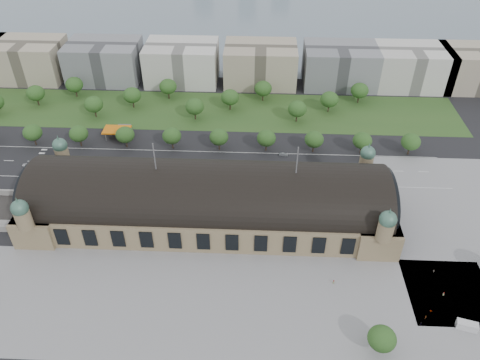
{
  "coord_description": "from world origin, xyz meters",
  "views": [
    {
      "loc": [
        19.84,
        -146.79,
        134.24
      ],
      "look_at": [
        12.69,
        9.37,
        14.0
      ],
      "focal_mm": 35.0,
      "sensor_mm": 36.0,
      "label": 1
    }
  ],
  "objects_px": {
    "parked_car_0": "(64,177)",
    "bus_east": "(253,174)",
    "pedestrian_0": "(334,282)",
    "parked_car_2": "(97,183)",
    "pedestrian_2": "(434,271)",
    "petrol_station": "(121,129)",
    "traffic_car_5": "(283,155)",
    "bus_west": "(187,176)",
    "pedestrian_3": "(431,311)",
    "pedestrian_5": "(444,294)",
    "traffic_car_3": "(167,161)",
    "traffic_car_2": "(84,165)",
    "parked_car_3": "(80,178)",
    "traffic_car_6": "(353,182)",
    "parked_car_4": "(108,184)",
    "pedestrian_1": "(426,317)",
    "pedestrian_4": "(421,324)",
    "van_south": "(466,326)",
    "traffic_car_4": "(204,178)",
    "parked_car_6": "(176,180)",
    "parked_car_5": "(124,184)",
    "traffic_car_0": "(27,165)",
    "parked_car_1": "(72,177)",
    "bus_mid": "(204,177)"
  },
  "relations": [
    {
      "from": "traffic_car_3",
      "to": "pedestrian_0",
      "type": "relative_size",
      "value": 2.71
    },
    {
      "from": "traffic_car_4",
      "to": "parked_car_6",
      "type": "distance_m",
      "value": 13.15
    },
    {
      "from": "petrol_station",
      "to": "parked_car_6",
      "type": "bearing_deg",
      "value": -48.29
    },
    {
      "from": "parked_car_5",
      "to": "pedestrian_2",
      "type": "distance_m",
      "value": 136.83
    },
    {
      "from": "traffic_car_5",
      "to": "parked_car_2",
      "type": "relative_size",
      "value": 0.94
    },
    {
      "from": "traffic_car_3",
      "to": "parked_car_4",
      "type": "relative_size",
      "value": 1.01
    },
    {
      "from": "parked_car_1",
      "to": "bus_east",
      "type": "distance_m",
      "value": 85.73
    },
    {
      "from": "traffic_car_0",
      "to": "pedestrian_5",
      "type": "relative_size",
      "value": 3.08
    },
    {
      "from": "bus_west",
      "to": "bus_east",
      "type": "relative_size",
      "value": 0.96
    },
    {
      "from": "pedestrian_4",
      "to": "traffic_car_5",
      "type": "bearing_deg",
      "value": -131.34
    },
    {
      "from": "parked_car_3",
      "to": "traffic_car_5",
      "type": "bearing_deg",
      "value": 76.54
    },
    {
      "from": "bus_east",
      "to": "pedestrian_1",
      "type": "relative_size",
      "value": 6.22
    },
    {
      "from": "parked_car_4",
      "to": "parked_car_5",
      "type": "xyz_separation_m",
      "value": [
        7.53,
        0.0,
        0.04
      ]
    },
    {
      "from": "traffic_car_5",
      "to": "pedestrian_3",
      "type": "relative_size",
      "value": 2.49
    },
    {
      "from": "pedestrian_2",
      "to": "pedestrian_3",
      "type": "height_order",
      "value": "pedestrian_3"
    },
    {
      "from": "van_south",
      "to": "pedestrian_5",
      "type": "height_order",
      "value": "van_south"
    },
    {
      "from": "traffic_car_4",
      "to": "parked_car_4",
      "type": "bearing_deg",
      "value": -86.64
    },
    {
      "from": "pedestrian_0",
      "to": "traffic_car_3",
      "type": "bearing_deg",
      "value": 123.33
    },
    {
      "from": "parked_car_2",
      "to": "pedestrian_2",
      "type": "relative_size",
      "value": 2.84
    },
    {
      "from": "traffic_car_6",
      "to": "parked_car_3",
      "type": "height_order",
      "value": "parked_car_3"
    },
    {
      "from": "traffic_car_5",
      "to": "parked_car_3",
      "type": "height_order",
      "value": "parked_car_3"
    },
    {
      "from": "parked_car_3",
      "to": "pedestrian_4",
      "type": "xyz_separation_m",
      "value": [
        139.62,
        -74.22,
        -0.01
      ]
    },
    {
      "from": "parked_car_0",
      "to": "bus_east",
      "type": "relative_size",
      "value": 0.37
    },
    {
      "from": "parked_car_5",
      "to": "pedestrian_5",
      "type": "distance_m",
      "value": 141.28
    },
    {
      "from": "traffic_car_4",
      "to": "bus_west",
      "type": "relative_size",
      "value": 0.36
    },
    {
      "from": "bus_east",
      "to": "pedestrian_0",
      "type": "bearing_deg",
      "value": -157.64
    },
    {
      "from": "parked_car_0",
      "to": "parked_car_6",
      "type": "distance_m",
      "value": 53.26
    },
    {
      "from": "petrol_station",
      "to": "traffic_car_2",
      "type": "distance_m",
      "value": 32.35
    },
    {
      "from": "bus_east",
      "to": "pedestrian_2",
      "type": "height_order",
      "value": "bus_east"
    },
    {
      "from": "bus_mid",
      "to": "parked_car_4",
      "type": "bearing_deg",
      "value": 102.62
    },
    {
      "from": "pedestrian_5",
      "to": "parked_car_1",
      "type": "bearing_deg",
      "value": -138.14
    },
    {
      "from": "parked_car_1",
      "to": "pedestrian_1",
      "type": "distance_m",
      "value": 162.56
    },
    {
      "from": "parked_car_1",
      "to": "traffic_car_4",
      "type": "bearing_deg",
      "value": 59.55
    },
    {
      "from": "pedestrian_0",
      "to": "pedestrian_5",
      "type": "height_order",
      "value": "pedestrian_0"
    },
    {
      "from": "traffic_car_4",
      "to": "parked_car_2",
      "type": "relative_size",
      "value": 0.85
    },
    {
      "from": "petrol_station",
      "to": "traffic_car_3",
      "type": "height_order",
      "value": "petrol_station"
    },
    {
      "from": "petrol_station",
      "to": "pedestrian_4",
      "type": "xyz_separation_m",
      "value": [
        129.86,
        -114.85,
        -2.13
      ]
    },
    {
      "from": "parked_car_2",
      "to": "van_south",
      "type": "distance_m",
      "value": 161.29
    },
    {
      "from": "bus_west",
      "to": "parked_car_4",
      "type": "bearing_deg",
      "value": 105.27
    },
    {
      "from": "bus_east",
      "to": "pedestrian_1",
      "type": "height_order",
      "value": "bus_east"
    },
    {
      "from": "parked_car_0",
      "to": "pedestrian_0",
      "type": "xyz_separation_m",
      "value": [
        120.13,
        -57.93,
        0.15
      ]
    },
    {
      "from": "parked_car_3",
      "to": "parked_car_2",
      "type": "bearing_deg",
      "value": 41.24
    },
    {
      "from": "bus_west",
      "to": "pedestrian_3",
      "type": "distance_m",
      "value": 118.17
    },
    {
      "from": "parked_car_3",
      "to": "pedestrian_4",
      "type": "distance_m",
      "value": 158.12
    },
    {
      "from": "pedestrian_2",
      "to": "bus_west",
      "type": "bearing_deg",
      "value": 50.21
    },
    {
      "from": "traffic_car_2",
      "to": "pedestrian_0",
      "type": "height_order",
      "value": "pedestrian_0"
    },
    {
      "from": "pedestrian_2",
      "to": "traffic_car_6",
      "type": "bearing_deg",
      "value": 11.36
    },
    {
      "from": "petrol_station",
      "to": "traffic_car_5",
      "type": "height_order",
      "value": "petrol_station"
    },
    {
      "from": "traffic_car_6",
      "to": "pedestrian_1",
      "type": "height_order",
      "value": "pedestrian_1"
    },
    {
      "from": "traffic_car_2",
      "to": "pedestrian_0",
      "type": "xyz_separation_m",
      "value": [
        113.8,
        -67.88,
        0.18
      ]
    }
  ]
}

